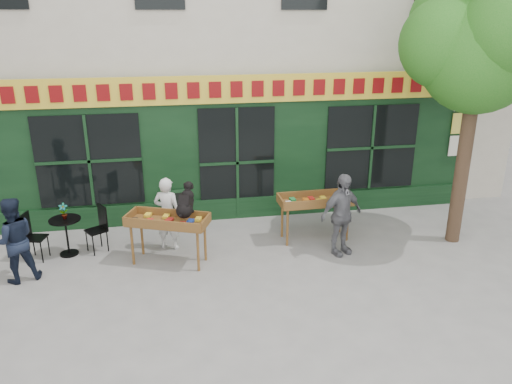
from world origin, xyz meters
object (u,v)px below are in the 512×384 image
woman (167,213)px  man_right (341,215)px  book_cart_center (168,223)px  man_left (13,240)px  book_cart_right (315,202)px  bistro_table (66,229)px  dog (185,199)px

woman → man_right: 3.45m
book_cart_center → man_right: (3.34, -0.20, 0.01)m
woman → man_left: man_left is taller
man_left → book_cart_right: bearing=165.6°
book_cart_center → bistro_table: size_ratio=2.14×
book_cart_center → woman: bearing=111.9°
man_right → bistro_table: man_right is taller
woman → bistro_table: woman is taller
book_cart_center → man_left: bearing=-153.6°
man_right → bistro_table: 5.40m
dog → man_left: size_ratio=0.38×
bistro_table → woman: bearing=-1.2°
book_cart_center → bistro_table: 2.11m
bistro_table → man_left: size_ratio=0.48×
man_right → bistro_table: size_ratio=2.18×
book_cart_right → man_left: 5.77m
dog → bistro_table: bearing=-175.8°
man_right → book_cart_center: bearing=155.4°
book_cart_center → dog: bearing=13.8°
book_cart_right → bistro_table: (-5.02, 0.15, -0.28)m
dog → woman: (-0.35, 0.70, -0.54)m
book_cart_right → book_cart_center: bearing=-170.9°
book_cart_center → dog: (0.35, -0.05, 0.47)m
book_cart_right → man_right: man_right is taller
woman → book_cart_right: woman is taller
dog → book_cart_right: size_ratio=0.40×
dog → woman: dog is taller
woman → bistro_table: size_ratio=1.99×
dog → bistro_table: 2.55m
book_cart_center → book_cart_right: same height
book_cart_right → bistro_table: size_ratio=1.99×
bistro_table → book_cart_right: bearing=-1.7°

